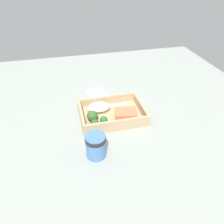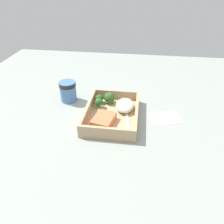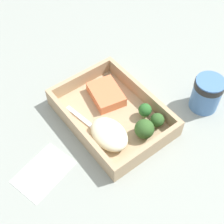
# 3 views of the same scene
# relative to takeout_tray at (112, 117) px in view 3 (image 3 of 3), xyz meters

# --- Properties ---
(ground_plane) EXTENTS (1.60, 1.60, 0.02)m
(ground_plane) POSITION_rel_takeout_tray_xyz_m (0.00, 0.00, -0.02)
(ground_plane) COLOR gray
(takeout_tray) EXTENTS (0.29, 0.21, 0.01)m
(takeout_tray) POSITION_rel_takeout_tray_xyz_m (0.00, 0.00, 0.00)
(takeout_tray) COLOR tan
(takeout_tray) RESTS_ON ground_plane
(tray_rim) EXTENTS (0.29, 0.21, 0.04)m
(tray_rim) POSITION_rel_takeout_tray_xyz_m (0.00, 0.00, 0.03)
(tray_rim) COLOR tan
(tray_rim) RESTS_ON takeout_tray
(salmon_fillet) EXTENTS (0.11, 0.09, 0.03)m
(salmon_fillet) POSITION_rel_takeout_tray_xyz_m (-0.06, 0.02, 0.02)
(salmon_fillet) COLOR #E37448
(salmon_fillet) RESTS_ON takeout_tray
(mashed_potatoes) EXTENTS (0.11, 0.08, 0.04)m
(mashed_potatoes) POSITION_rel_takeout_tray_xyz_m (0.05, -0.05, 0.03)
(mashed_potatoes) COLOR beige
(mashed_potatoes) RESTS_ON takeout_tray
(broccoli_floret_1) EXTENTS (0.05, 0.05, 0.05)m
(broccoli_floret_1) POSITION_rel_takeout_tray_xyz_m (0.09, 0.02, 0.03)
(broccoli_floret_1) COLOR #80AB5D
(broccoli_floret_1) RESTS_ON takeout_tray
(broccoli_floret_2) EXTENTS (0.03, 0.03, 0.04)m
(broccoli_floret_2) POSITION_rel_takeout_tray_xyz_m (0.05, 0.06, 0.03)
(broccoli_floret_2) COLOR #7E9755
(broccoli_floret_2) RESTS_ON takeout_tray
(broccoli_floret_3) EXTENTS (0.03, 0.03, 0.04)m
(broccoli_floret_3) POSITION_rel_takeout_tray_xyz_m (0.09, 0.07, 0.03)
(broccoli_floret_3) COLOR #8BA85A
(broccoli_floret_3) RESTS_ON takeout_tray
(fork) EXTENTS (0.16, 0.04, 0.00)m
(fork) POSITION_rel_takeout_tray_xyz_m (-0.00, -0.06, 0.01)
(fork) COLOR silver
(fork) RESTS_ON takeout_tray
(paper_cup) EXTENTS (0.08, 0.08, 0.09)m
(paper_cup) POSITION_rel_takeout_tray_xyz_m (0.11, 0.22, 0.05)
(paper_cup) COLOR #4876B2
(paper_cup) RESTS_ON ground_plane
(receipt_slip) EXTENTS (0.12, 0.15, 0.00)m
(receipt_slip) POSITION_rel_takeout_tray_xyz_m (0.03, -0.22, -0.00)
(receipt_slip) COLOR white
(receipt_slip) RESTS_ON ground_plane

